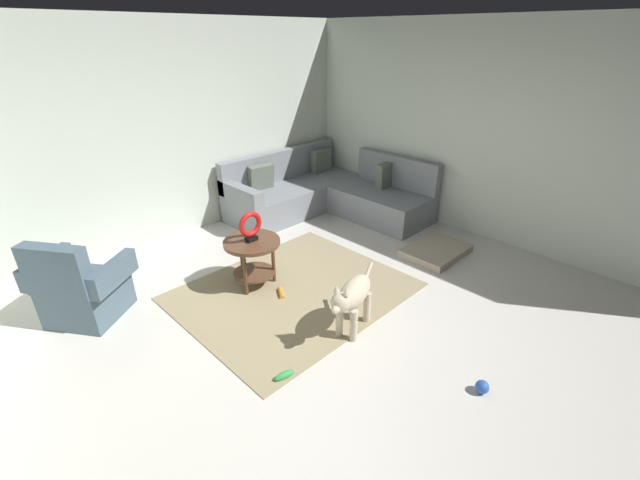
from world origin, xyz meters
TOP-DOWN VIEW (x-y plane):
  - ground_plane at (0.00, 0.00)m, footprint 6.00×6.00m
  - wall_back at (0.00, 2.94)m, footprint 6.00×0.12m
  - wall_right at (2.94, 0.00)m, footprint 0.12×6.00m
  - area_rug at (0.15, 0.70)m, footprint 2.30×1.90m
  - sectional_couch at (1.99, 2.01)m, footprint 2.20×2.25m
  - armchair at (-1.57, 1.77)m, footprint 0.95×1.00m
  - side_table at (-0.05, 1.11)m, footprint 0.60×0.60m
  - torus_sculpture at (-0.05, 1.11)m, footprint 0.28×0.08m
  - dog_bed_mat at (1.98, 0.08)m, footprint 0.80×0.60m
  - dog at (0.10, -0.17)m, footprint 0.83×0.36m
  - dog_toy_ball at (0.24, -1.38)m, footprint 0.11×0.11m
  - dog_toy_rope at (0.01, 0.75)m, footprint 0.14×0.18m
  - dog_toy_bone at (-0.74, -0.19)m, footprint 0.19×0.09m

SIDE VIEW (x-z plane):
  - ground_plane at x=0.00m, z-range -0.10..0.00m
  - area_rug at x=0.15m, z-range 0.00..0.01m
  - dog_toy_rope at x=0.01m, z-range 0.00..0.05m
  - dog_toy_bone at x=-0.74m, z-range 0.00..0.06m
  - dog_bed_mat at x=1.98m, z-range 0.00..0.09m
  - dog_toy_ball at x=0.24m, z-range 0.00..0.11m
  - sectional_couch at x=1.99m, z-range -0.15..0.73m
  - armchair at x=-1.57m, z-range -0.12..0.76m
  - dog at x=0.10m, z-range 0.06..0.69m
  - side_table at x=-0.05m, z-range 0.15..0.69m
  - torus_sculpture at x=-0.05m, z-range 0.55..0.87m
  - wall_back at x=0.00m, z-range 0.00..2.70m
  - wall_right at x=2.94m, z-range 0.00..2.70m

